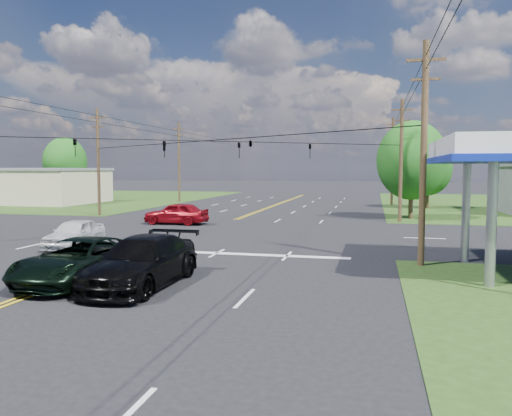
% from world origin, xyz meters
% --- Properties ---
extents(ground, '(280.00, 280.00, 0.00)m').
position_xyz_m(ground, '(0.00, 12.00, 0.00)').
color(ground, black).
rests_on(ground, ground).
extents(grass_nw, '(46.00, 48.00, 0.03)m').
position_xyz_m(grass_nw, '(-35.00, 44.00, 0.00)').
color(grass_nw, '#233C13').
rests_on(grass_nw, ground).
extents(stop_bar, '(10.00, 0.50, 0.02)m').
position_xyz_m(stop_bar, '(5.00, 4.00, 0.00)').
color(stop_bar, silver).
rests_on(stop_bar, ground).
extents(retail_nw, '(16.00, 11.00, 4.00)m').
position_xyz_m(retail_nw, '(-30.00, 34.00, 2.00)').
color(retail_nw, beige).
rests_on(retail_nw, ground).
extents(pole_se, '(1.60, 0.28, 9.50)m').
position_xyz_m(pole_se, '(13.00, 3.00, 4.92)').
color(pole_se, '#3E2F1A').
rests_on(pole_se, ground).
extents(pole_nw, '(1.60, 0.28, 9.50)m').
position_xyz_m(pole_nw, '(-13.00, 21.00, 4.92)').
color(pole_nw, '#3E2F1A').
rests_on(pole_nw, ground).
extents(pole_ne, '(1.60, 0.28, 9.50)m').
position_xyz_m(pole_ne, '(13.00, 21.00, 4.92)').
color(pole_ne, '#3E2F1A').
rests_on(pole_ne, ground).
extents(pole_left_far, '(1.60, 0.28, 10.00)m').
position_xyz_m(pole_left_far, '(-13.00, 40.00, 5.17)').
color(pole_left_far, '#3E2F1A').
rests_on(pole_left_far, ground).
extents(pole_right_far, '(1.60, 0.28, 10.00)m').
position_xyz_m(pole_right_far, '(13.00, 40.00, 5.17)').
color(pole_right_far, '#3E2F1A').
rests_on(pole_right_far, ground).
extents(span_wire_signals, '(26.00, 18.00, 1.13)m').
position_xyz_m(span_wire_signals, '(0.00, 12.00, 6.00)').
color(span_wire_signals, black).
rests_on(span_wire_signals, ground).
extents(power_lines, '(26.04, 100.00, 0.64)m').
position_xyz_m(power_lines, '(0.00, 10.00, 8.60)').
color(power_lines, black).
rests_on(power_lines, ground).
extents(tree_right_a, '(5.70, 5.70, 8.18)m').
position_xyz_m(tree_right_a, '(14.00, 24.00, 4.87)').
color(tree_right_a, '#3E2F1A').
rests_on(tree_right_a, ground).
extents(tree_right_b, '(4.94, 4.94, 7.09)m').
position_xyz_m(tree_right_b, '(16.50, 36.00, 4.22)').
color(tree_right_b, '#3E2F1A').
rests_on(tree_right_b, ground).
extents(tree_far_l, '(6.08, 6.08, 8.72)m').
position_xyz_m(tree_far_l, '(-32.00, 44.00, 5.19)').
color(tree_far_l, '#3E2F1A').
rests_on(tree_far_l, ground).
extents(pickup_dkgreen, '(2.81, 5.87, 1.61)m').
position_xyz_m(pickup_dkgreen, '(0.50, -3.14, 0.81)').
color(pickup_dkgreen, black).
rests_on(pickup_dkgreen, ground).
extents(suv_black, '(2.57, 6.07, 1.75)m').
position_xyz_m(suv_black, '(3.00, -3.13, 0.87)').
color(suv_black, black).
rests_on(suv_black, ground).
extents(pickup_white, '(2.19, 4.59, 1.51)m').
position_xyz_m(pickup_white, '(-4.38, 4.00, 0.76)').
color(pickup_white, silver).
rests_on(pickup_white, ground).
extents(sedan_red, '(4.87, 2.05, 1.65)m').
position_xyz_m(sedan_red, '(-3.51, 15.85, 0.82)').
color(sedan_red, maroon).
rests_on(sedan_red, ground).
extents(polesign_ne, '(2.17, 0.96, 8.05)m').
position_xyz_m(polesign_ne, '(14.55, 30.00, 6.27)').
color(polesign_ne, '#A5A5AA').
rests_on(polesign_ne, ground).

